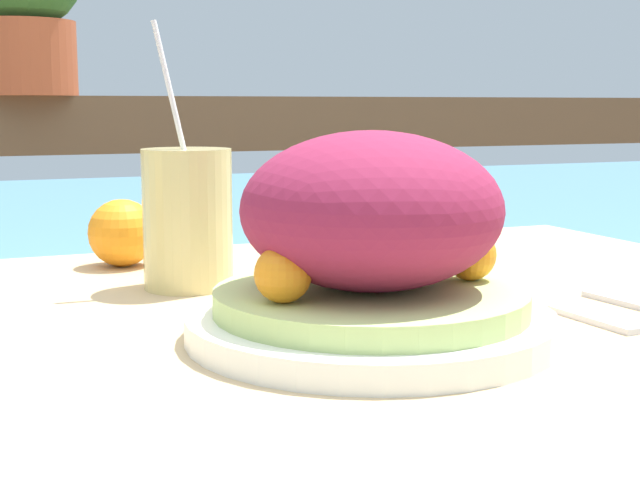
# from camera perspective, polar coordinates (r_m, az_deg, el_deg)

# --- Properties ---
(patio_table) EXTENTS (1.03, 0.87, 0.77)m
(patio_table) POSITION_cam_1_polar(r_m,az_deg,el_deg) (0.73, 1.94, -13.82)
(patio_table) COLOR tan
(patio_table) RESTS_ON ground_plane
(railing_fence) EXTENTS (2.80, 0.08, 0.96)m
(railing_fence) POSITION_cam_1_polar(r_m,az_deg,el_deg) (1.50, -11.55, -1.13)
(railing_fence) COLOR brown
(railing_fence) RESTS_ON ground_plane
(sea_backdrop) EXTENTS (12.00, 4.00, 0.47)m
(sea_backdrop) POSITION_cam_1_polar(r_m,az_deg,el_deg) (4.03, -18.40, -1.95)
(sea_backdrop) COLOR #568EA8
(sea_backdrop) RESTS_ON ground_plane
(salad_plate) EXTENTS (0.27, 0.27, 0.15)m
(salad_plate) POSITION_cam_1_polar(r_m,az_deg,el_deg) (0.66, 3.48, -0.59)
(salad_plate) COLOR white
(salad_plate) RESTS_ON patio_table
(drink_glass) EXTENTS (0.08, 0.08, 0.25)m
(drink_glass) POSITION_cam_1_polar(r_m,az_deg,el_deg) (0.85, -8.47, 1.38)
(drink_glass) COLOR #DBCC7F
(drink_glass) RESTS_ON patio_table
(fork) EXTENTS (0.02, 0.18, 0.00)m
(fork) POSITION_cam_1_polar(r_m,az_deg,el_deg) (0.78, 14.89, -4.22)
(fork) COLOR silver
(fork) RESTS_ON patio_table
(orange_near_basket) EXTENTS (0.07, 0.07, 0.07)m
(orange_near_basket) POSITION_cam_1_polar(r_m,az_deg,el_deg) (0.98, -12.55, 0.45)
(orange_near_basket) COLOR orange
(orange_near_basket) RESTS_ON patio_table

